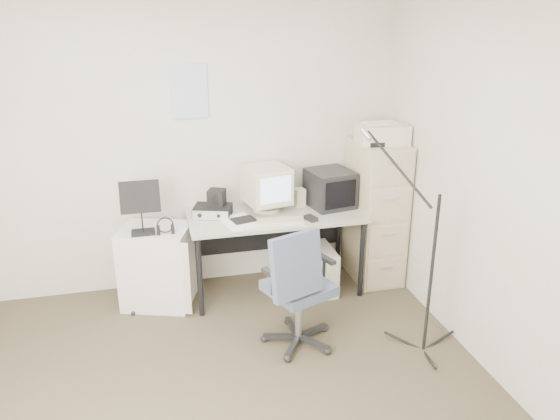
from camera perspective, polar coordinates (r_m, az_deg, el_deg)
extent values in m
cube|color=#413B26|center=(3.74, -4.99, -19.70)|extent=(3.60, 3.60, 0.01)
cube|color=silver|center=(4.80, -8.89, 6.25)|extent=(3.60, 0.02, 2.50)
cube|color=silver|center=(3.77, 22.51, 0.99)|extent=(0.02, 3.60, 2.50)
cube|color=white|center=(4.69, -9.46, 12.13)|extent=(0.30, 0.02, 0.44)
cube|color=tan|center=(5.06, 9.94, -0.19)|extent=(0.40, 0.60, 1.30)
cube|color=white|center=(4.83, 10.62, 7.84)|extent=(0.45, 0.33, 0.16)
cube|color=gray|center=(4.86, -0.50, -4.41)|extent=(1.50, 0.70, 0.73)
cube|color=white|center=(4.74, -1.43, 2.24)|extent=(0.42, 0.43, 0.39)
cube|color=black|center=(4.88, 5.22, 2.27)|extent=(0.42, 0.44, 0.33)
cube|color=beige|center=(4.87, 2.03, 1.32)|extent=(0.10, 0.10, 0.17)
cube|color=white|center=(4.51, -0.12, -1.22)|extent=(0.42, 0.19, 0.02)
cube|color=black|center=(4.57, 3.25, -0.87)|extent=(0.10, 0.13, 0.04)
cube|color=black|center=(4.69, -7.04, -0.10)|extent=(0.37, 0.31, 0.09)
cube|color=black|center=(4.67, -6.64, 1.33)|extent=(0.18, 0.17, 0.14)
cube|color=white|center=(4.52, -4.33, -1.25)|extent=(0.31, 0.37, 0.02)
cube|color=white|center=(4.93, 4.38, -6.18)|extent=(0.19, 0.43, 0.40)
cube|color=#475572|center=(4.04, 2.00, -7.90)|extent=(0.73, 0.73, 0.97)
cube|color=silver|center=(4.76, -12.71, -5.74)|extent=(0.67, 0.60, 0.69)
cube|color=black|center=(4.47, -14.34, 0.32)|extent=(0.34, 0.24, 0.46)
torus|color=black|center=(4.48, -11.88, -1.89)|extent=(0.18, 0.18, 0.03)
cylinder|color=black|center=(3.97, 15.77, -4.22)|extent=(0.03, 0.03, 1.60)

